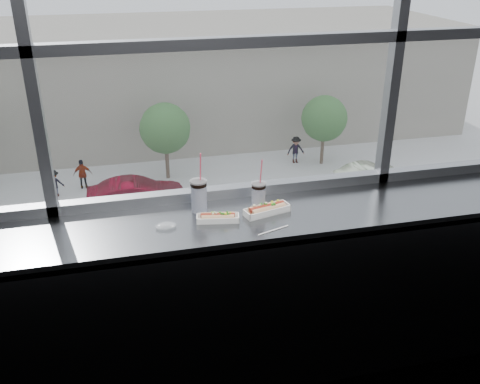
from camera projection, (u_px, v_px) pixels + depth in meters
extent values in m
plane|color=black|center=(229.00, 273.00, 3.44)|extent=(6.00, 0.00, 6.00)
cube|color=slate|center=(238.00, 221.00, 2.98)|extent=(6.00, 0.55, 0.06)
cube|color=slate|center=(249.00, 325.00, 2.98)|extent=(6.00, 0.04, 1.04)
cube|color=white|center=(218.00, 221.00, 2.92)|extent=(0.24, 0.12, 0.01)
cube|color=white|center=(218.00, 218.00, 2.91)|extent=(0.24, 0.12, 0.03)
cylinder|color=tan|center=(218.00, 217.00, 2.91)|extent=(0.18, 0.07, 0.04)
cylinder|color=maroon|center=(218.00, 215.00, 2.90)|extent=(0.19, 0.06, 0.03)
cube|color=white|center=(267.00, 213.00, 3.00)|extent=(0.28, 0.15, 0.01)
cube|color=white|center=(267.00, 210.00, 2.99)|extent=(0.28, 0.15, 0.04)
cylinder|color=tan|center=(267.00, 209.00, 2.99)|extent=(0.21, 0.09, 0.04)
cylinder|color=maroon|center=(267.00, 207.00, 2.98)|extent=(0.22, 0.08, 0.03)
cylinder|color=white|center=(199.00, 197.00, 2.99)|extent=(0.09, 0.09, 0.18)
cylinder|color=black|center=(199.00, 184.00, 2.96)|extent=(0.09, 0.09, 0.02)
cylinder|color=silver|center=(198.00, 181.00, 2.95)|extent=(0.10, 0.10, 0.01)
cylinder|color=#FF4B6C|center=(200.00, 168.00, 2.91)|extent=(0.01, 0.05, 0.19)
cylinder|color=white|center=(258.00, 197.00, 3.01)|extent=(0.08, 0.08, 0.16)
cylinder|color=black|center=(259.00, 186.00, 2.99)|extent=(0.08, 0.08, 0.02)
cylinder|color=silver|center=(259.00, 184.00, 2.98)|extent=(0.08, 0.08, 0.01)
cylinder|color=#FF4B6C|center=(261.00, 172.00, 2.95)|extent=(0.01, 0.04, 0.16)
cylinder|color=white|center=(273.00, 230.00, 2.82)|extent=(0.19, 0.07, 0.01)
ellipsoid|color=silver|center=(166.00, 226.00, 2.84)|extent=(0.11, 0.08, 0.03)
plane|color=silver|center=(123.00, 111.00, 46.63)|extent=(120.00, 120.00, 0.00)
cube|color=black|center=(143.00, 246.00, 25.95)|extent=(80.00, 10.00, 0.06)
cube|color=silver|center=(133.00, 181.00, 32.99)|extent=(80.00, 6.00, 0.04)
cube|color=gray|center=(121.00, 80.00, 40.09)|extent=(50.00, 14.00, 8.00)
imported|color=navy|center=(477.00, 231.00, 25.23)|extent=(2.94, 6.23, 2.02)
imported|color=white|center=(370.00, 171.00, 31.97)|extent=(3.00, 5.81, 1.85)
imported|color=maroon|center=(136.00, 190.00, 28.96)|extent=(2.91, 6.97, 2.32)
imported|color=white|center=(282.00, 254.00, 23.16)|extent=(3.38, 6.82, 2.19)
imported|color=#66605B|center=(82.00, 171.00, 31.56)|extent=(0.97, 0.73, 2.18)
imported|color=#66605B|center=(296.00, 147.00, 35.25)|extent=(0.97, 0.73, 2.18)
imported|color=#66605B|center=(54.00, 181.00, 30.64)|extent=(0.86, 0.64, 1.93)
cylinder|color=#47382B|center=(167.00, 161.00, 32.96)|extent=(0.23, 0.23, 2.31)
sphere|color=#386E32|center=(165.00, 128.00, 32.05)|extent=(3.09, 3.09, 3.09)
cylinder|color=#47382B|center=(322.00, 148.00, 35.12)|extent=(0.22, 0.22, 2.22)
sphere|color=#386E32|center=(324.00, 118.00, 34.26)|extent=(2.96, 2.96, 2.96)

